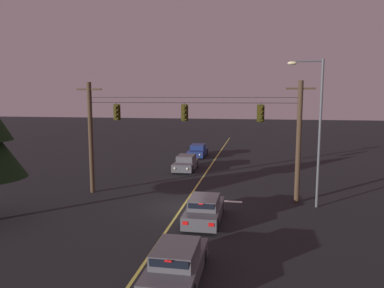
% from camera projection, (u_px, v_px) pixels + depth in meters
% --- Properties ---
extents(ground_plane, '(180.00, 180.00, 0.00)m').
position_uv_depth(ground_plane, '(182.00, 207.00, 22.22)').
color(ground_plane, black).
extents(lane_centre_stripe, '(0.14, 60.00, 0.01)m').
position_uv_depth(lane_centre_stripe, '(203.00, 178.00, 30.43)').
color(lane_centre_stripe, '#D1C64C').
rests_on(lane_centre_stripe, ground).
extents(stop_bar_paint, '(3.40, 0.36, 0.01)m').
position_uv_depth(stop_bar_paint, '(216.00, 201.00, 23.65)').
color(stop_bar_paint, silver).
rests_on(stop_bar_paint, ground).
extents(signal_span_assembly, '(15.91, 0.32, 7.79)m').
position_uv_depth(signal_span_assembly, '(189.00, 138.00, 24.05)').
color(signal_span_assembly, '#423021').
rests_on(signal_span_assembly, ground).
extents(traffic_light_leftmost, '(0.48, 0.41, 1.22)m').
position_uv_depth(traffic_light_leftmost, '(116.00, 112.00, 24.71)').
color(traffic_light_leftmost, black).
extents(traffic_light_left_inner, '(0.48, 0.41, 1.22)m').
position_uv_depth(traffic_light_left_inner, '(184.00, 113.00, 23.87)').
color(traffic_light_left_inner, black).
extents(traffic_light_centre, '(0.48, 0.41, 1.22)m').
position_uv_depth(traffic_light_centre, '(261.00, 113.00, 22.99)').
color(traffic_light_centre, black).
extents(car_waiting_near_lane, '(1.80, 4.33, 1.39)m').
position_uv_depth(car_waiting_near_lane, '(204.00, 210.00, 19.69)').
color(car_waiting_near_lane, '#4C4C51').
rests_on(car_waiting_near_lane, ground).
extents(car_oncoming_lead, '(1.80, 4.42, 1.39)m').
position_uv_depth(car_oncoming_lead, '(186.00, 163.00, 33.52)').
color(car_oncoming_lead, '#4C4C51').
rests_on(car_oncoming_lead, ground).
extents(car_oncoming_trailing, '(1.80, 4.42, 1.39)m').
position_uv_depth(car_oncoming_trailing, '(198.00, 151.00, 41.08)').
color(car_oncoming_trailing, navy).
rests_on(car_oncoming_trailing, ground).
extents(car_waiting_second_near, '(1.80, 4.33, 1.39)m').
position_uv_depth(car_waiting_second_near, '(176.00, 264.00, 13.32)').
color(car_waiting_second_near, '#4C4C51').
rests_on(car_waiting_second_near, ground).
extents(street_lamp_corner, '(2.11, 0.30, 8.99)m').
position_uv_depth(street_lamp_corner, '(315.00, 121.00, 21.66)').
color(street_lamp_corner, '#4C4F54').
rests_on(street_lamp_corner, ground).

